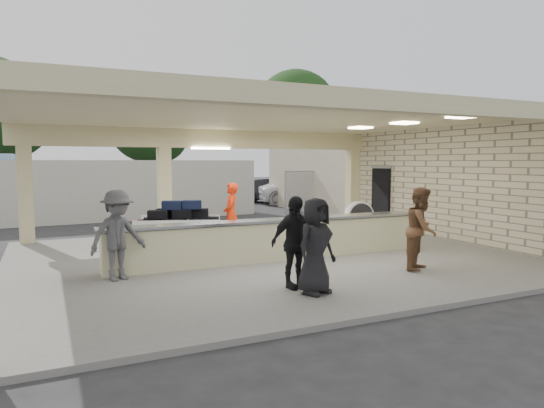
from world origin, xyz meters
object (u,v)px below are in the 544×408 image
baggage_counter (276,239)px  passenger_d (316,246)px  luggage_cart (178,222)px  car_dark (274,191)px  passenger_b (294,242)px  car_white_a (305,191)px  passenger_a (422,229)px  car_white_b (376,190)px  passenger_c (118,235)px  baggage_handler (231,214)px  container_white (122,189)px  drum_fan (359,216)px

baggage_counter → passenger_d: passenger_d is taller
baggage_counter → luggage_cart: luggage_cart is taller
passenger_d → car_dark: passenger_d is taller
baggage_counter → passenger_b: size_ratio=4.78×
passenger_b → car_dark: size_ratio=0.40×
luggage_cart → passenger_d: bearing=-59.5°
passenger_b → car_white_a: passenger_b is taller
baggage_counter → car_white_a: size_ratio=1.58×
passenger_a → passenger_d: passenger_a is taller
baggage_counter → car_white_b: (12.97, 13.19, 0.14)m
passenger_a → passenger_b: size_ratio=1.05×
car_white_b → passenger_c: bearing=149.1°
passenger_a → passenger_b: passenger_a is taller
baggage_handler → passenger_c: size_ratio=0.98×
passenger_d → car_white_b: 21.19m
passenger_d → container_white: (-1.30, 14.25, 0.30)m
baggage_counter → car_white_b: bearing=45.5°
car_white_a → baggage_counter: bearing=163.6°
car_white_a → luggage_cart: bearing=153.1°
luggage_cart → passenger_c: (-1.96, -3.02, 0.19)m
drum_fan → passenger_b: (-5.25, -5.37, 0.31)m
passenger_a → passenger_c: 6.36m
baggage_handler → container_white: (-1.68, 8.93, 0.28)m
passenger_b → passenger_c: 3.51m
luggage_cart → passenger_b: size_ratio=1.48×
passenger_d → container_white: 14.31m
container_white → baggage_counter: bearing=-83.8°
passenger_c → car_white_a: bearing=29.0°
passenger_c → passenger_d: passenger_c is taller
passenger_c → container_white: container_white is taller
baggage_handler → passenger_b: (-0.53, -4.80, -0.02)m
passenger_c → baggage_handler: bearing=18.5°
drum_fan → baggage_handler: size_ratio=0.59×
baggage_handler → car_white_a: bearing=164.2°
baggage_handler → passenger_a: 5.34m
passenger_b → passenger_d: size_ratio=1.00×
car_white_a → passenger_d: bearing=166.5°
passenger_b → passenger_c: passenger_c is taller
car_white_a → passenger_b: bearing=165.3°
baggage_counter → car_white_b: size_ratio=1.78×
luggage_cart → passenger_b: 5.11m
passenger_c → container_white: (1.74, 11.73, 0.26)m
passenger_c → car_white_a: passenger_c is taller
car_white_a → container_white: size_ratio=0.45×
passenger_a → car_dark: size_ratio=0.42×
baggage_counter → drum_fan: 5.27m
passenger_b → car_dark: 20.14m
container_white → passenger_d: bearing=-88.6°
passenger_d → car_dark: (8.13, 18.87, -0.24)m
car_dark → container_white: size_ratio=0.37×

